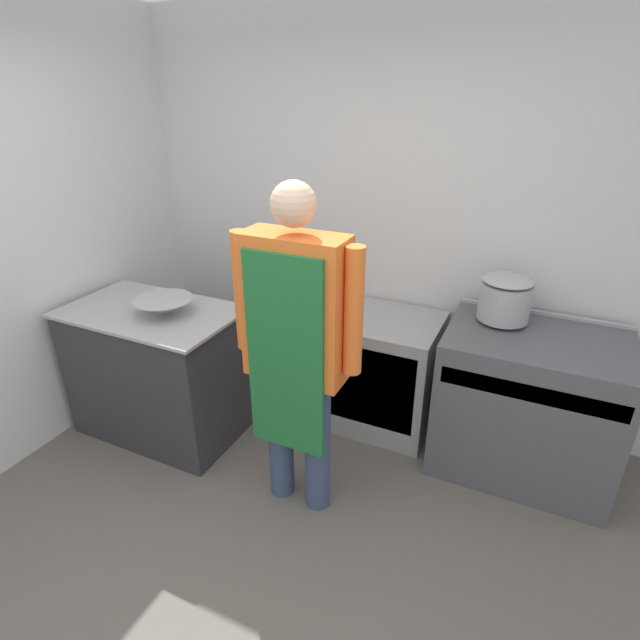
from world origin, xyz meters
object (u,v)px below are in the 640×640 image
Objects in this scene: stove at (526,404)px; mixing_bowl at (164,307)px; stock_pot at (505,298)px; fridge_unit at (383,371)px; person_cook at (296,338)px.

stove is 2.28m from mixing_bowl.
stock_pot is at bearing 151.16° from stove.
fridge_unit is (-0.93, 0.08, -0.05)m from stove.
person_cook reaches higher than stock_pot.
mixing_bowl is at bearing -158.14° from stock_pot.
person_cook is 1.31m from stock_pot.
stock_pot is at bearing 4.03° from fridge_unit.
person_cook is at bearing -11.04° from mixing_bowl.
stove is at bearing -28.84° from stock_pot.
fridge_unit is at bearing 30.67° from mixing_bowl.
mixing_bowl is (-2.13, -0.64, 0.49)m from stove.
fridge_unit is at bearing -175.97° from stock_pot.
mixing_bowl is (-1.21, -0.71, 0.55)m from fridge_unit.
mixing_bowl is at bearing -149.33° from fridge_unit.
fridge_unit is 2.68× the size of stock_pot.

